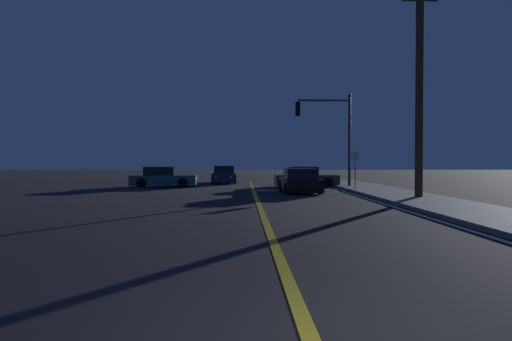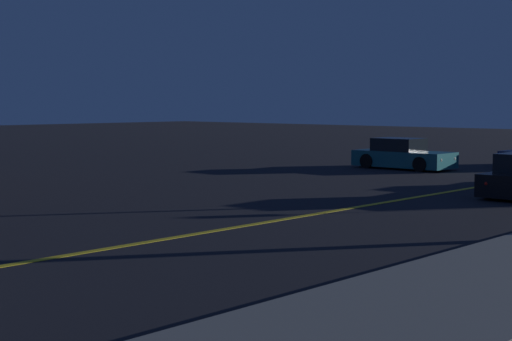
{
  "view_description": "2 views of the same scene",
  "coord_description": "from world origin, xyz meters",
  "px_view_note": "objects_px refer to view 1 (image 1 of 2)",
  "views": [
    {
      "loc": [
        -0.69,
        -4.26,
        1.81
      ],
      "look_at": [
        0.02,
        19.06,
        1.28
      ],
      "focal_mm": 33.34,
      "sensor_mm": 36.0,
      "label": 1
    },
    {
      "loc": [
        12.35,
        -1.15,
        2.86
      ],
      "look_at": [
        -1.17,
        13.15,
        1.13
      ],
      "focal_mm": 53.74,
      "sensor_mm": 36.0,
      "label": 2
    }
  ],
  "objects_px": {
    "utility_pole_right": "(419,81)",
    "street_sign_corner": "(355,164)",
    "car_following_oncoming_navy": "(224,175)",
    "car_side_waiting_black": "(300,182)",
    "traffic_signal_near_right": "(331,126)",
    "car_distant_tail_teal": "(163,178)",
    "car_mid_block_charcoal": "(305,178)"
  },
  "relations": [
    {
      "from": "car_following_oncoming_navy",
      "to": "street_sign_corner",
      "type": "distance_m",
      "value": 12.53
    },
    {
      "from": "car_distant_tail_teal",
      "to": "utility_pole_right",
      "type": "height_order",
      "value": "utility_pole_right"
    },
    {
      "from": "car_distant_tail_teal",
      "to": "car_following_oncoming_navy",
      "type": "height_order",
      "value": "same"
    },
    {
      "from": "car_following_oncoming_navy",
      "to": "car_distant_tail_teal",
      "type": "bearing_deg",
      "value": 52.22
    },
    {
      "from": "car_mid_block_charcoal",
      "to": "car_side_waiting_black",
      "type": "relative_size",
      "value": 0.98
    },
    {
      "from": "car_mid_block_charcoal",
      "to": "car_distant_tail_teal",
      "type": "bearing_deg",
      "value": -92.62
    },
    {
      "from": "car_mid_block_charcoal",
      "to": "utility_pole_right",
      "type": "xyz_separation_m",
      "value": [
        3.69,
        -10.56,
        4.76
      ]
    },
    {
      "from": "car_distant_tail_teal",
      "to": "utility_pole_right",
      "type": "relative_size",
      "value": 0.42
    },
    {
      "from": "car_mid_block_charcoal",
      "to": "street_sign_corner",
      "type": "relative_size",
      "value": 1.86
    },
    {
      "from": "car_mid_block_charcoal",
      "to": "utility_pole_right",
      "type": "bearing_deg",
      "value": 17.4
    },
    {
      "from": "car_mid_block_charcoal",
      "to": "car_following_oncoming_navy",
      "type": "bearing_deg",
      "value": -134.94
    },
    {
      "from": "car_following_oncoming_navy",
      "to": "traffic_signal_near_right",
      "type": "height_order",
      "value": "traffic_signal_near_right"
    },
    {
      "from": "car_mid_block_charcoal",
      "to": "car_distant_tail_teal",
      "type": "distance_m",
      "value": 9.5
    },
    {
      "from": "street_sign_corner",
      "to": "car_distant_tail_teal",
      "type": "bearing_deg",
      "value": 158.96
    },
    {
      "from": "car_distant_tail_teal",
      "to": "car_side_waiting_black",
      "type": "distance_m",
      "value": 10.24
    },
    {
      "from": "car_mid_block_charcoal",
      "to": "traffic_signal_near_right",
      "type": "xyz_separation_m",
      "value": [
        1.38,
        -1.61,
        3.37
      ]
    },
    {
      "from": "traffic_signal_near_right",
      "to": "car_distant_tail_teal",
      "type": "bearing_deg",
      "value": -9.07
    },
    {
      "from": "car_distant_tail_teal",
      "to": "utility_pole_right",
      "type": "xyz_separation_m",
      "value": [
        13.19,
        -10.68,
        4.76
      ]
    },
    {
      "from": "car_mid_block_charcoal",
      "to": "car_side_waiting_black",
      "type": "xyz_separation_m",
      "value": [
        -1.07,
        -5.69,
        0.0
      ]
    },
    {
      "from": "car_distant_tail_teal",
      "to": "traffic_signal_near_right",
      "type": "xyz_separation_m",
      "value": [
        10.88,
        -1.74,
        3.37
      ]
    },
    {
      "from": "utility_pole_right",
      "to": "street_sign_corner",
      "type": "height_order",
      "value": "utility_pole_right"
    },
    {
      "from": "car_side_waiting_black",
      "to": "street_sign_corner",
      "type": "bearing_deg",
      "value": 19.51
    },
    {
      "from": "car_mid_block_charcoal",
      "to": "street_sign_corner",
      "type": "xyz_separation_m",
      "value": [
        2.29,
        -4.41,
        0.97
      ]
    },
    {
      "from": "traffic_signal_near_right",
      "to": "street_sign_corner",
      "type": "height_order",
      "value": "traffic_signal_near_right"
    },
    {
      "from": "car_following_oncoming_navy",
      "to": "car_side_waiting_black",
      "type": "distance_m",
      "value": 11.85
    },
    {
      "from": "utility_pole_right",
      "to": "traffic_signal_near_right",
      "type": "bearing_deg",
      "value": 104.51
    },
    {
      "from": "car_mid_block_charcoal",
      "to": "car_side_waiting_black",
      "type": "bearing_deg",
      "value": -12.52
    },
    {
      "from": "car_following_oncoming_navy",
      "to": "traffic_signal_near_right",
      "type": "bearing_deg",
      "value": 134.9
    },
    {
      "from": "car_distant_tail_teal",
      "to": "traffic_signal_near_right",
      "type": "height_order",
      "value": "traffic_signal_near_right"
    },
    {
      "from": "traffic_signal_near_right",
      "to": "utility_pole_right",
      "type": "height_order",
      "value": "utility_pole_right"
    },
    {
      "from": "car_distant_tail_teal",
      "to": "street_sign_corner",
      "type": "relative_size",
      "value": 1.91
    },
    {
      "from": "car_following_oncoming_navy",
      "to": "car_side_waiting_black",
      "type": "xyz_separation_m",
      "value": [
        4.55,
        -10.94,
        0.0
      ]
    }
  ]
}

